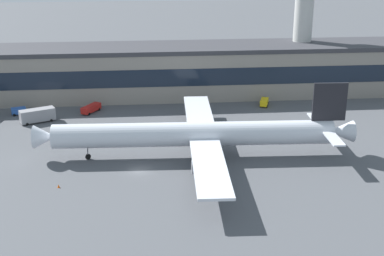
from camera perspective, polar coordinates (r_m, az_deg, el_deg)
The scene contains 9 objects.
ground_plane at distance 104.96m, azimuth -5.71°, elevation -4.58°, with size 600.00×600.00×0.00m, color #4C4F54.
terminal_building at distance 152.59m, azimuth -5.79°, elevation 6.06°, with size 160.66×17.40×14.47m.
airliner at distance 108.97m, azimuth 0.70°, elevation -0.66°, with size 65.78×56.87×15.55m.
control_tower at distance 160.11m, azimuth 11.90°, elevation 11.91°, with size 10.30×10.30×36.38m.
fuel_truck at distance 136.53m, azimuth -16.18°, elevation 1.37°, with size 8.81×6.00×3.35m.
follow_me_car at distance 145.52m, azimuth 7.76°, elevation 2.78°, with size 3.22×4.78×1.85m.
baggage_tug at distance 144.02m, azimuth -18.07°, elevation 1.79°, with size 4.03×2.98×1.85m.
belt_loader at distance 141.26m, azimuth -10.74°, elevation 2.12°, with size 5.02×6.51×1.95m.
traffic_cone_0 at distance 100.55m, azimuth -14.13°, elevation -6.06°, with size 0.49×0.49×0.61m, color #F2590C.
Camera 1 is at (1.50, -95.75, 42.96)m, focal length 49.72 mm.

